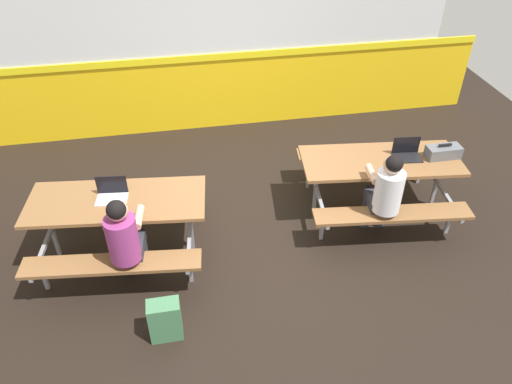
{
  "coord_description": "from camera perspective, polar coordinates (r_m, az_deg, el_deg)",
  "views": [
    {
      "loc": [
        -0.82,
        -4.46,
        3.93
      ],
      "look_at": [
        0.0,
        -0.05,
        0.55
      ],
      "focal_mm": 34.82,
      "sensor_mm": 36.0,
      "label": 1
    }
  ],
  "objects": [
    {
      "name": "student_nearer",
      "position": [
        4.97,
        -14.85,
        -5.01
      ],
      "size": [
        0.39,
        0.54,
        1.21
      ],
      "color": "#2D2D38",
      "rests_on": "ground"
    },
    {
      "name": "toolbox_grey",
      "position": [
        6.23,
        20.73,
        4.34
      ],
      "size": [
        0.4,
        0.18,
        0.18
      ],
      "color": "#595B60",
      "rests_on": "picnic_table_right"
    },
    {
      "name": "backpack_dark",
      "position": [
        4.82,
        -10.4,
        -14.23
      ],
      "size": [
        0.3,
        0.22,
        0.44
      ],
      "color": "#3F724C",
      "rests_on": "ground"
    },
    {
      "name": "laptop_dark",
      "position": [
        6.11,
        16.94,
        4.28
      ],
      "size": [
        0.34,
        0.25,
        0.22
      ],
      "color": "black",
      "rests_on": "picnic_table_right"
    },
    {
      "name": "student_further",
      "position": [
        5.56,
        14.67,
        0.19
      ],
      "size": [
        0.39,
        0.54,
        1.21
      ],
      "color": "#2D2D38",
      "rests_on": "ground"
    },
    {
      "name": "picnic_table_right",
      "position": [
        6.09,
        13.96,
        2.36
      ],
      "size": [
        1.93,
        1.74,
        0.74
      ],
      "color": "brown",
      "rests_on": "ground"
    },
    {
      "name": "ground_plane",
      "position": [
        6.01,
        -0.09,
        -3.98
      ],
      "size": [
        10.0,
        10.0,
        0.02
      ],
      "primitive_type": "cube",
      "color": "black"
    },
    {
      "name": "picnic_table_left",
      "position": [
        5.5,
        -15.5,
        -2.21
      ],
      "size": [
        1.93,
        1.74,
        0.74
      ],
      "color": "brown",
      "rests_on": "ground"
    },
    {
      "name": "accent_backdrop",
      "position": [
        7.56,
        -3.79,
        16.14
      ],
      "size": [
        8.0,
        0.14,
        2.6
      ],
      "color": "yellow",
      "rests_on": "ground"
    },
    {
      "name": "laptop_silver",
      "position": [
        5.41,
        -16.23,
        -0.24
      ],
      "size": [
        0.34,
        0.25,
        0.22
      ],
      "color": "silver",
      "rests_on": "picnic_table_left"
    }
  ]
}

